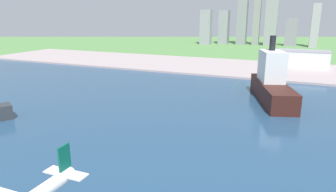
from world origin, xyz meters
The scene contains 6 objects.
ground_plane centered at (0.00, 300.00, 0.00)m, with size 2400.00×2400.00×0.00m, color #588A49.
water_bay centered at (0.00, 240.00, 0.07)m, with size 840.00×360.00×0.15m, color navy.
industrial_pier centered at (0.00, 490.00, 1.25)m, with size 840.00×140.00×2.50m, color #A79798.
cargo_ship centered at (39.75, 342.24, 15.16)m, with size 46.00×86.90×54.10m.
warehouse_main centered at (64.98, 521.75, 13.83)m, with size 64.69×33.66×22.60m.
distant_skyline centered at (-48.58, 835.20, 52.91)m, with size 263.13×61.14×143.15m.
Camera 1 is at (56.80, 77.28, 71.53)m, focal length 32.25 mm.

